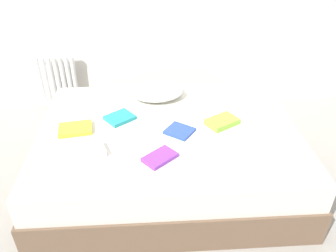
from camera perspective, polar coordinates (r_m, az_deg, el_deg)
name	(u,v)px	position (r m, az deg, el deg)	size (l,w,h in m)	color
ground_plane	(168,177)	(2.90, 0.06, -8.50)	(8.00, 8.00, 0.00)	#9E998E
bed	(168,154)	(2.75, 0.07, -4.64)	(2.00, 1.50, 0.50)	brown
radiator	(58,80)	(3.83, -18.03, 7.42)	(0.40, 0.04, 0.56)	white
pillow	(156,91)	(2.98, -2.02, 5.92)	(0.47, 0.36, 0.13)	white
textbook_purple	(160,157)	(2.28, -1.37, -5.29)	(0.22, 0.14, 0.03)	purple
textbook_lime	(222,122)	(2.66, 9.07, 0.72)	(0.24, 0.16, 0.04)	#8CC638
textbook_teal	(120,118)	(2.72, -8.10, 1.39)	(0.21, 0.17, 0.03)	teal
textbook_white	(91,152)	(2.37, -12.74, -4.22)	(0.18, 0.14, 0.05)	white
textbook_blue	(179,131)	(2.54, 1.94, -0.83)	(0.19, 0.17, 0.02)	#2847B7
textbook_yellow	(75,129)	(2.65, -15.30, -0.48)	(0.24, 0.18, 0.03)	yellow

